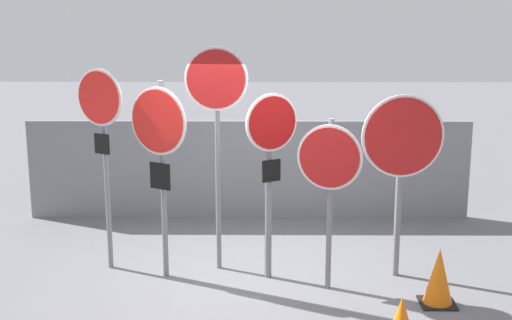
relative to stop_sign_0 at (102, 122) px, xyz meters
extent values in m
plane|color=slate|center=(1.68, -0.27, -1.82)|extent=(40.00, 40.00, 0.00)
cube|color=slate|center=(1.68, 2.10, -1.08)|extent=(6.53, 0.12, 1.48)
cylinder|color=slate|center=(0.02, 0.04, -0.60)|extent=(0.06, 0.06, 2.43)
cylinder|color=white|center=(-0.01, -0.01, 0.29)|extent=(0.59, 0.36, 0.67)
cylinder|color=red|center=(-0.01, -0.02, 0.29)|extent=(0.54, 0.33, 0.61)
cube|color=black|center=(-0.01, -0.01, -0.26)|extent=(0.20, 0.13, 0.24)
cylinder|color=slate|center=(0.74, -0.23, -0.65)|extent=(0.07, 0.07, 2.33)
cylinder|color=white|center=(0.71, -0.28, 0.06)|extent=(0.68, 0.43, 0.78)
cylinder|color=red|center=(0.70, -0.30, 0.06)|extent=(0.63, 0.39, 0.72)
cube|color=black|center=(0.71, -0.28, -0.58)|extent=(0.25, 0.17, 0.31)
cylinder|color=slate|center=(1.35, 0.03, -0.53)|extent=(0.06, 0.06, 2.58)
cylinder|color=white|center=(1.35, -0.02, 0.51)|extent=(0.74, 0.07, 0.74)
cylinder|color=red|center=(1.35, -0.04, 0.51)|extent=(0.68, 0.07, 0.68)
cylinder|color=slate|center=(1.95, -0.26, -0.79)|extent=(0.08, 0.08, 2.06)
cylinder|color=white|center=(1.98, -0.31, 0.05)|extent=(0.58, 0.35, 0.66)
cylinder|color=#AD0F0F|center=(1.99, -0.33, 0.05)|extent=(0.53, 0.32, 0.60)
cube|color=black|center=(1.98, -0.31, -0.51)|extent=(0.21, 0.14, 0.25)
cylinder|color=slate|center=(2.63, -0.58, -0.84)|extent=(0.06, 0.06, 1.96)
cylinder|color=white|center=(2.61, -0.63, -0.28)|extent=(0.70, 0.25, 0.73)
cylinder|color=red|center=(2.61, -0.65, -0.28)|extent=(0.64, 0.23, 0.67)
cylinder|color=slate|center=(3.47, -0.18, -0.79)|extent=(0.08, 0.08, 2.05)
cylinder|color=white|center=(3.48, -0.24, -0.12)|extent=(0.95, 0.11, 0.96)
cylinder|color=red|center=(3.48, -0.26, -0.12)|extent=(0.89, 0.10, 0.90)
cube|color=black|center=(3.78, -1.01, -1.81)|extent=(0.38, 0.38, 0.02)
cone|color=orange|center=(3.78, -1.01, -1.49)|extent=(0.32, 0.32, 0.61)
camera|label=1|loc=(1.87, -8.19, 1.42)|focal=50.00mm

